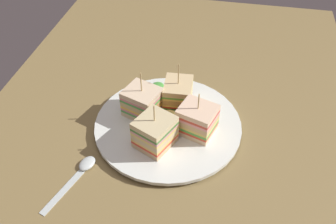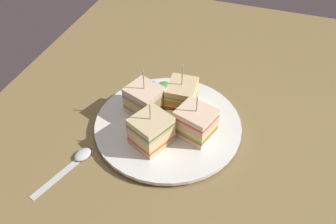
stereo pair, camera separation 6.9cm
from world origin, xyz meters
TOP-DOWN VIEW (x-y plane):
  - ground_plane at (0.00, 0.00)cm, footprint 117.17×79.34cm
  - plate at (0.00, 0.00)cm, footprint 29.45×29.45cm
  - sandwich_wedge_0 at (-5.85, 0.95)cm, footprint 7.06×5.97cm
  - sandwich_wedge_1 at (-1.94, -5.61)cm, footprint 7.91×8.37cm
  - sandwich_wedge_2 at (5.79, -1.29)cm, footprint 8.67×8.34cm
  - sandwich_wedge_3 at (1.01, 5.85)cm, footprint 7.64×8.22cm
  - chip_pile at (1.22, -0.14)cm, footprint 7.77×7.53cm
  - salad_garnish at (-8.82, -4.87)cm, footprint 6.04×6.13cm
  - spoon at (13.89, -13.22)cm, footprint 13.47×6.07cm

SIDE VIEW (x-z plane):
  - ground_plane at x=0.00cm, z-range -1.80..0.00cm
  - spoon at x=13.89cm, z-range -0.10..0.90cm
  - plate at x=0.00cm, z-range 0.15..1.55cm
  - salad_garnish at x=-8.82cm, z-range 1.35..2.74cm
  - chip_pile at x=1.22cm, z-range 1.41..3.56cm
  - sandwich_wedge_0 at x=-5.85cm, z-range -0.97..9.42cm
  - sandwich_wedge_1 at x=-1.94cm, z-range -0.76..9.44cm
  - sandwich_wedge_3 at x=1.01cm, z-range -0.32..9.07cm
  - sandwich_wedge_2 at x=5.79cm, z-range -0.37..9.23cm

